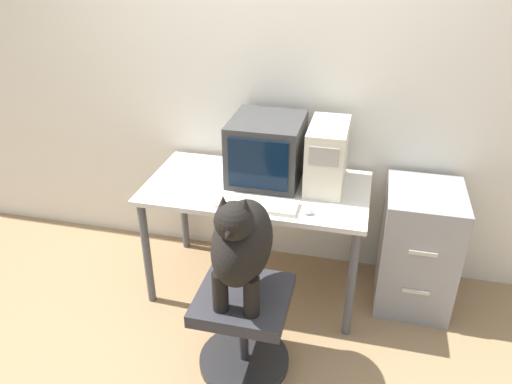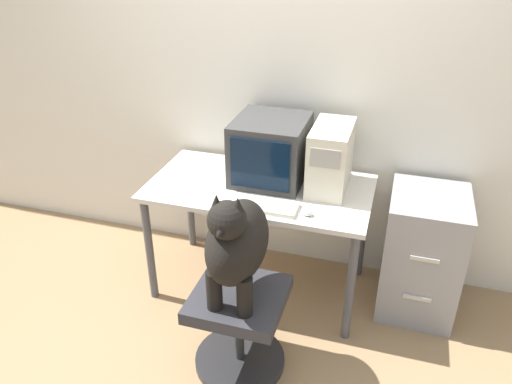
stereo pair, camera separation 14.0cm
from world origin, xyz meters
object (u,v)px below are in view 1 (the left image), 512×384
keyboard (257,204)px  office_chair (244,325)px  crt_monitor (267,149)px  dog (241,242)px  filing_cabinet (418,248)px  pc_tower (327,156)px

keyboard → office_chair: 0.65m
office_chair → crt_monitor: bearing=94.3°
keyboard → dog: bearing=-86.2°
crt_monitor → filing_cabinet: (0.96, -0.01, -0.55)m
office_chair → filing_cabinet: bearing=41.0°
office_chair → dog: dog is taller
pc_tower → keyboard: size_ratio=0.93×
crt_monitor → dog: 0.82m
keyboard → office_chair: keyboard is taller
pc_tower → office_chair: size_ratio=0.85×
crt_monitor → dog: (0.06, -0.81, -0.13)m
keyboard → pc_tower: bearing=45.9°
crt_monitor → dog: bearing=-85.8°
pc_tower → keyboard: 0.51m
crt_monitor → keyboard: bearing=-85.3°
dog → crt_monitor: bearing=94.2°
office_chair → dog: bearing=-90.0°
crt_monitor → dog: size_ratio=0.72×
crt_monitor → keyboard: crt_monitor is taller
crt_monitor → pc_tower: 0.36m
dog → office_chair: bearing=90.0°
keyboard → filing_cabinet: size_ratio=0.58×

